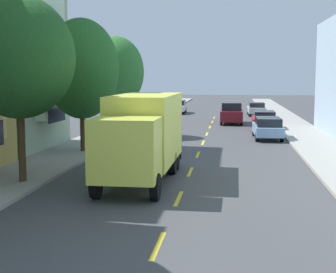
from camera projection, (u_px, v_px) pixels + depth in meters
name	position (u px, v px, depth m)	size (l,w,h in m)	color
ground_plane	(205.00, 137.00, 35.44)	(160.00, 160.00, 0.00)	#424244
sidewalk_left	(100.00, 138.00, 34.35)	(3.20, 120.00, 0.14)	#99968E
sidewalk_right	(313.00, 141.00, 32.57)	(3.20, 120.00, 0.14)	#99968E
lane_centerline_dashes	(201.00, 148.00, 30.02)	(0.14, 47.20, 0.01)	yellow
street_tree_second	(19.00, 57.00, 19.39)	(4.36, 4.36, 7.29)	#47331E
street_tree_third	(82.00, 69.00, 27.50)	(4.09, 4.09, 7.31)	#47331E
street_tree_farthest	(116.00, 72.00, 35.59)	(4.00, 4.00, 6.97)	#47331E
delivery_box_truck	(143.00, 133.00, 20.61)	(2.47, 8.00, 3.52)	#D8D84C
parked_wagon_white	(178.00, 106.00, 58.00)	(1.91, 4.74, 1.50)	silver
parked_suv_navy	(144.00, 122.00, 36.21)	(2.02, 4.83, 1.93)	navy
parked_wagon_sky	(268.00, 127.00, 34.30)	(1.92, 4.74, 1.50)	#7A9EC6
parked_wagon_red	(264.00, 119.00, 40.60)	(1.86, 4.72, 1.50)	#AD1E1E
parked_sedan_silver	(256.00, 109.00, 54.57)	(1.88, 4.53, 1.43)	#B2B5BA
moving_burgundy_sedan	(232.00, 113.00, 45.29)	(1.95, 4.80, 1.93)	maroon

